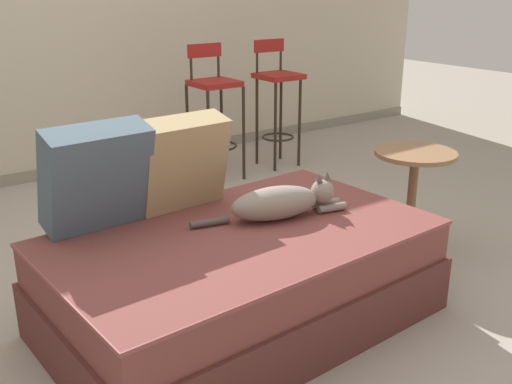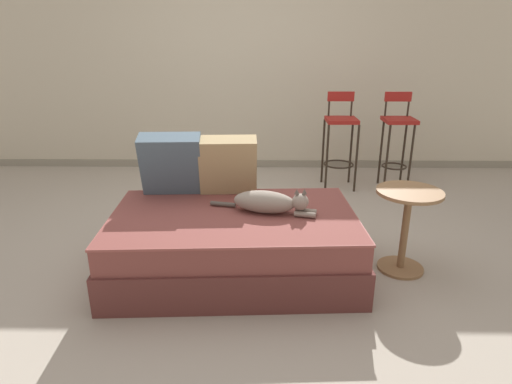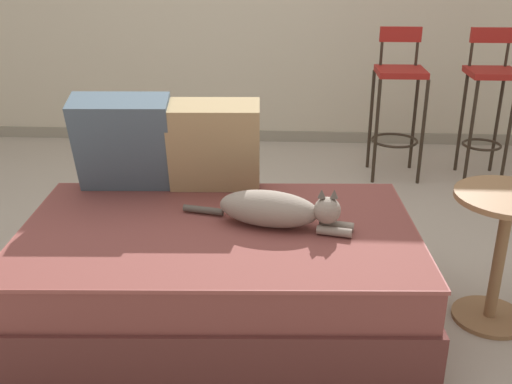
# 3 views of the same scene
# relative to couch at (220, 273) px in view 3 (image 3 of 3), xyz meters

# --- Properties ---
(ground_plane) EXTENTS (16.00, 16.00, 0.00)m
(ground_plane) POSITION_rel_couch_xyz_m (0.00, 0.40, -0.23)
(ground_plane) COLOR #A89E8E
(ground_plane) RESTS_ON ground
(wall_baseboard_trim) EXTENTS (8.00, 0.02, 0.09)m
(wall_baseboard_trim) POSITION_rel_couch_xyz_m (0.00, 2.60, -0.18)
(wall_baseboard_trim) COLOR gray
(wall_baseboard_trim) RESTS_ON ground
(couch) EXTENTS (1.71, 1.10, 0.44)m
(couch) POSITION_rel_couch_xyz_m (0.00, 0.00, 0.00)
(couch) COLOR brown
(couch) RESTS_ON ground
(throw_pillow_corner) EXTENTS (0.46, 0.29, 0.47)m
(throw_pillow_corner) POSITION_rel_couch_xyz_m (-0.48, 0.38, 0.45)
(throw_pillow_corner) COLOR #4C6070
(throw_pillow_corner) RESTS_ON couch
(throw_pillow_middle) EXTENTS (0.43, 0.26, 0.45)m
(throw_pillow_middle) POSITION_rel_couch_xyz_m (-0.06, 0.40, 0.44)
(throw_pillow_middle) COLOR tan
(throw_pillow_middle) RESTS_ON couch
(cat) EXTENTS (0.73, 0.26, 0.19)m
(cat) POSITION_rel_couch_xyz_m (0.24, 0.03, 0.29)
(cat) COLOR gray
(cat) RESTS_ON couch
(bar_stool_near_window) EXTENTS (0.33, 0.33, 1.02)m
(bar_stool_near_window) POSITION_rel_couch_xyz_m (1.03, 1.86, 0.36)
(bar_stool_near_window) COLOR #2D2319
(bar_stool_near_window) RESTS_ON ground
(bar_stool_by_doorway) EXTENTS (0.32, 0.32, 1.02)m
(bar_stool_by_doorway) POSITION_rel_couch_xyz_m (1.63, 1.86, 0.38)
(bar_stool_by_doorway) COLOR #2D2319
(bar_stool_by_doorway) RESTS_ON ground
(side_table) EXTENTS (0.44, 0.44, 0.60)m
(side_table) POSITION_rel_couch_xyz_m (1.18, 0.06, 0.16)
(side_table) COLOR olive
(side_table) RESTS_ON ground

